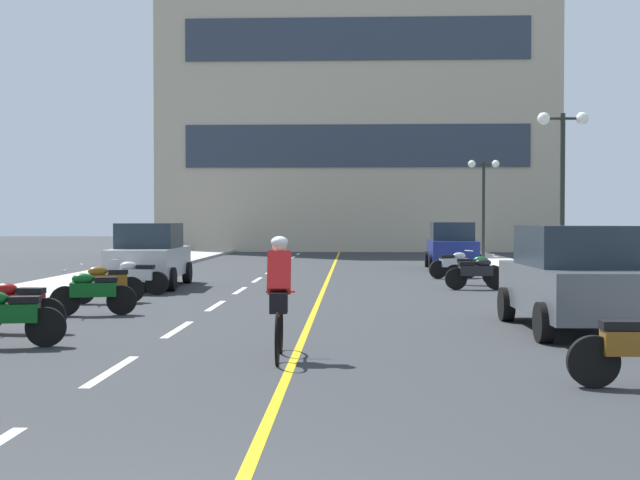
# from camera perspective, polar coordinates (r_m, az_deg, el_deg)

# --- Properties ---
(ground_plane) EXTENTS (140.00, 140.00, 0.00)m
(ground_plane) POSITION_cam_1_polar(r_m,az_deg,el_deg) (25.51, -0.11, -2.92)
(ground_plane) COLOR #2D3033
(curb_left) EXTENTS (2.40, 72.00, 0.12)m
(curb_left) POSITION_cam_1_polar(r_m,az_deg,el_deg) (29.65, -13.92, -2.24)
(curb_left) COLOR #B7B2A8
(curb_left) RESTS_ON ground
(curb_right) EXTENTS (2.40, 72.00, 0.12)m
(curb_right) POSITION_cam_1_polar(r_m,az_deg,el_deg) (29.13, 14.45, -2.31)
(curb_right) COLOR #B7B2A8
(curb_right) RESTS_ON ground
(lane_dash_1) EXTENTS (0.14, 2.20, 0.01)m
(lane_dash_1) POSITION_cam_1_polar(r_m,az_deg,el_deg) (11.02, -14.04, -8.66)
(lane_dash_1) COLOR silver
(lane_dash_1) RESTS_ON ground
(lane_dash_2) EXTENTS (0.14, 2.20, 0.01)m
(lane_dash_2) POSITION_cam_1_polar(r_m,az_deg,el_deg) (14.86, -9.68, -6.03)
(lane_dash_2) COLOR silver
(lane_dash_2) RESTS_ON ground
(lane_dash_3) EXTENTS (0.14, 2.20, 0.01)m
(lane_dash_3) POSITION_cam_1_polar(r_m,az_deg,el_deg) (18.76, -7.14, -4.48)
(lane_dash_3) COLOR silver
(lane_dash_3) RESTS_ON ground
(lane_dash_4) EXTENTS (0.14, 2.20, 0.01)m
(lane_dash_4) POSITION_cam_1_polar(r_m,az_deg,el_deg) (22.70, -5.49, -3.45)
(lane_dash_4) COLOR silver
(lane_dash_4) RESTS_ON ground
(lane_dash_5) EXTENTS (0.14, 2.20, 0.01)m
(lane_dash_5) POSITION_cam_1_polar(r_m,az_deg,el_deg) (26.66, -4.33, -2.73)
(lane_dash_5) COLOR silver
(lane_dash_5) RESTS_ON ground
(lane_dash_6) EXTENTS (0.14, 2.20, 0.01)m
(lane_dash_6) POSITION_cam_1_polar(r_m,az_deg,el_deg) (30.63, -3.47, -2.19)
(lane_dash_6) COLOR silver
(lane_dash_6) RESTS_ON ground
(lane_dash_7) EXTENTS (0.14, 2.20, 0.01)m
(lane_dash_7) POSITION_cam_1_polar(r_m,az_deg,el_deg) (34.60, -2.80, -1.78)
(lane_dash_7) COLOR silver
(lane_dash_7) RESTS_ON ground
(lane_dash_8) EXTENTS (0.14, 2.20, 0.01)m
(lane_dash_8) POSITION_cam_1_polar(r_m,az_deg,el_deg) (38.58, -2.28, -1.45)
(lane_dash_8) COLOR silver
(lane_dash_8) RESTS_ON ground
(lane_dash_9) EXTENTS (0.14, 2.20, 0.01)m
(lane_dash_9) POSITION_cam_1_polar(r_m,az_deg,el_deg) (42.57, -1.85, -1.19)
(lane_dash_9) COLOR silver
(lane_dash_9) RESTS_ON ground
(lane_dash_10) EXTENTS (0.14, 2.20, 0.01)m
(lane_dash_10) POSITION_cam_1_polar(r_m,az_deg,el_deg) (46.55, -1.50, -0.96)
(lane_dash_10) COLOR silver
(lane_dash_10) RESTS_ON ground
(lane_dash_11) EXTENTS (0.14, 2.20, 0.01)m
(lane_dash_11) POSITION_cam_1_polar(r_m,az_deg,el_deg) (50.54, -1.20, -0.78)
(lane_dash_11) COLOR silver
(lane_dash_11) RESTS_ON ground
(centre_line_yellow) EXTENTS (0.12, 66.00, 0.01)m
(centre_line_yellow) POSITION_cam_1_polar(r_m,az_deg,el_deg) (28.49, 0.64, -2.46)
(centre_line_yellow) COLOR gold
(centre_line_yellow) RESTS_ON ground
(office_building) EXTENTS (24.20, 7.78, 20.96)m
(office_building) POSITION_cam_1_polar(r_m,az_deg,el_deg) (53.93, 2.51, 10.52)
(office_building) COLOR #BCAD93
(office_building) RESTS_ON ground
(street_lamp_mid) EXTENTS (1.46, 0.36, 4.89)m
(street_lamp_mid) POSITION_cam_1_polar(r_m,az_deg,el_deg) (25.11, 16.24, 5.45)
(street_lamp_mid) COLOR black
(street_lamp_mid) RESTS_ON curb_right
(street_lamp_far) EXTENTS (1.46, 0.36, 4.58)m
(street_lamp_far) POSITION_cam_1_polar(r_m,az_deg,el_deg) (39.71, 11.11, 3.68)
(street_lamp_far) COLOR black
(street_lamp_far) RESTS_ON curb_right
(parked_car_near) EXTENTS (2.01, 4.24, 1.82)m
(parked_car_near) POSITION_cam_1_polar(r_m,az_deg,el_deg) (15.01, 16.90, -2.50)
(parked_car_near) COLOR black
(parked_car_near) RESTS_ON ground
(parked_car_mid) EXTENTS (2.08, 4.27, 1.82)m
(parked_car_mid) POSITION_cam_1_polar(r_m,az_deg,el_deg) (24.24, -11.55, -1.01)
(parked_car_mid) COLOR black
(parked_car_mid) RESTS_ON ground
(parked_car_far) EXTENTS (2.03, 4.25, 1.82)m
(parked_car_far) POSITION_cam_1_polar(r_m,az_deg,el_deg) (32.78, 8.99, -0.38)
(parked_car_far) COLOR black
(parked_car_far) RESTS_ON ground
(motorcycle_2) EXTENTS (1.69, 0.63, 0.92)m
(motorcycle_2) POSITION_cam_1_polar(r_m,az_deg,el_deg) (13.37, -20.61, -4.90)
(motorcycle_2) COLOR black
(motorcycle_2) RESTS_ON ground
(motorcycle_3) EXTENTS (1.70, 0.60, 0.92)m
(motorcycle_3) POSITION_cam_1_polar(r_m,az_deg,el_deg) (15.03, -20.06, -4.21)
(motorcycle_3) COLOR black
(motorcycle_3) RESTS_ON ground
(motorcycle_4) EXTENTS (1.68, 0.65, 0.92)m
(motorcycle_4) POSITION_cam_1_polar(r_m,az_deg,el_deg) (17.30, -15.26, -3.45)
(motorcycle_4) COLOR black
(motorcycle_4) RESTS_ON ground
(motorcycle_5) EXTENTS (1.63, 0.81, 0.92)m
(motorcycle_5) POSITION_cam_1_polar(r_m,az_deg,el_deg) (19.75, -14.40, -2.85)
(motorcycle_5) COLOR black
(motorcycle_5) RESTS_ON ground
(motorcycle_6) EXTENTS (1.70, 0.60, 0.92)m
(motorcycle_6) POSITION_cam_1_polar(r_m,az_deg,el_deg) (21.81, -12.49, -2.44)
(motorcycle_6) COLOR black
(motorcycle_6) RESTS_ON ground
(motorcycle_7) EXTENTS (1.70, 0.60, 0.92)m
(motorcycle_7) POSITION_cam_1_polar(r_m,az_deg,el_deg) (23.25, 10.64, -2.20)
(motorcycle_7) COLOR black
(motorcycle_7) RESTS_ON ground
(motorcycle_8) EXTENTS (1.66, 0.74, 0.92)m
(motorcycle_8) POSITION_cam_1_polar(r_m,az_deg,el_deg) (24.79, 10.49, -1.97)
(motorcycle_8) COLOR black
(motorcycle_8) RESTS_ON ground
(motorcycle_9) EXTENTS (1.64, 0.78, 0.92)m
(motorcycle_9) POSITION_cam_1_polar(r_m,az_deg,el_deg) (27.59, 9.14, -1.63)
(motorcycle_9) COLOR black
(motorcycle_9) RESTS_ON ground
(cyclist_rider) EXTENTS (0.42, 1.77, 1.71)m
(cyclist_rider) POSITION_cam_1_polar(r_m,az_deg,el_deg) (11.53, -2.81, -3.74)
(cyclist_rider) COLOR black
(cyclist_rider) RESTS_ON ground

